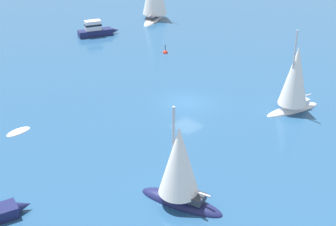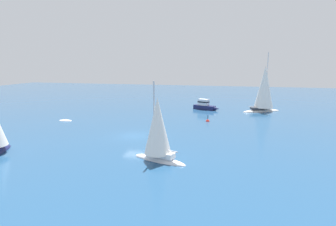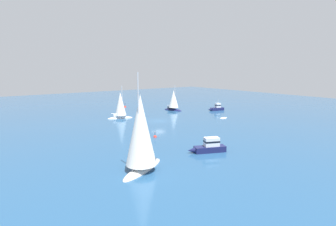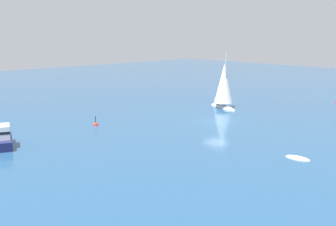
# 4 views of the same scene
# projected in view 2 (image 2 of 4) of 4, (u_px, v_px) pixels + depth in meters

# --- Properties ---
(ground_plane) EXTENTS (160.00, 160.00, 0.00)m
(ground_plane) POSITION_uv_depth(u_px,v_px,m) (134.00, 136.00, 35.40)
(ground_plane) COLOR navy
(rib) EXTENTS (1.07, 2.22, 0.39)m
(rib) POSITION_uv_depth(u_px,v_px,m) (65.00, 121.00, 44.58)
(rib) COLOR white
(rib) RESTS_ON ground
(powerboat) EXTENTS (3.15, 5.44, 2.07)m
(powerboat) POSITION_uv_depth(u_px,v_px,m) (205.00, 106.00, 55.09)
(powerboat) COLOR #191E4C
(powerboat) RESTS_ON ground
(sailboat_1) EXTENTS (3.26, 5.84, 8.03)m
(sailboat_1) POSITION_uv_depth(u_px,v_px,m) (158.00, 131.00, 26.06)
(sailboat_1) COLOR white
(sailboat_1) RESTS_ON ground
(sailboat_2) EXTENTS (5.21, 7.66, 11.63)m
(sailboat_2) POSITION_uv_depth(u_px,v_px,m) (264.00, 90.00, 52.24)
(sailboat_2) COLOR silver
(sailboat_2) RESTS_ON ground
(channel_buoy) EXTENTS (0.61, 0.61, 1.31)m
(channel_buoy) POSITION_uv_depth(u_px,v_px,m) (208.00, 121.00, 44.15)
(channel_buoy) COLOR red
(channel_buoy) RESTS_ON ground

